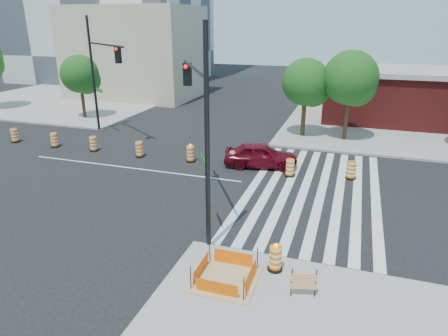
{
  "coord_description": "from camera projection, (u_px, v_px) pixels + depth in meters",
  "views": [
    {
      "loc": [
        12.57,
        -19.94,
        8.53
      ],
      "look_at": [
        6.56,
        -1.78,
        1.4
      ],
      "focal_mm": 32.0,
      "sensor_mm": 36.0,
      "label": 1
    }
  ],
  "objects": [
    {
      "name": "pit_drum",
      "position": [
        275.0,
        259.0,
        14.09
      ],
      "size": [
        0.55,
        0.55,
        1.08
      ],
      "color": "black",
      "rests_on": "ground"
    },
    {
      "name": "sidewalk_nw",
      "position": [
        75.0,
        98.0,
        45.71
      ],
      "size": [
        22.0,
        22.0,
        0.15
      ],
      "primitive_type": "cube",
      "color": "gray",
      "rests_on": "ground"
    },
    {
      "name": "median_drum_0",
      "position": [
        15.0,
        136.0,
        29.45
      ],
      "size": [
        0.6,
        0.6,
        1.02
      ],
      "color": "black",
      "rests_on": "ground"
    },
    {
      "name": "lane_centerline",
      "position": [
        132.0,
        168.0,
        24.42
      ],
      "size": [
        14.0,
        0.12,
        0.01
      ],
      "primitive_type": "cube",
      "color": "silver",
      "rests_on": "ground"
    },
    {
      "name": "median_drum_5",
      "position": [
        233.0,
        160.0,
        24.35
      ],
      "size": [
        0.6,
        0.6,
        1.02
      ],
      "color": "black",
      "rests_on": "ground"
    },
    {
      "name": "median_drum_6",
      "position": [
        290.0,
        168.0,
        23.01
      ],
      "size": [
        0.6,
        0.6,
        1.02
      ],
      "color": "black",
      "rests_on": "ground"
    },
    {
      "name": "median_drum_7",
      "position": [
        351.0,
        171.0,
        22.62
      ],
      "size": [
        0.6,
        0.6,
        1.02
      ],
      "color": "black",
      "rests_on": "ground"
    },
    {
      "name": "median_drum_1",
      "position": [
        54.0,
        140.0,
        28.31
      ],
      "size": [
        0.6,
        0.6,
        1.02
      ],
      "color": "black",
      "rests_on": "ground"
    },
    {
      "name": "red_coupe",
      "position": [
        261.0,
        155.0,
        24.4
      ],
      "size": [
        4.69,
        2.57,
        1.51
      ],
      "primitive_type": "imported",
      "rotation": [
        0.0,
        0.0,
        1.76
      ],
      "color": "#580714",
      "rests_on": "ground"
    },
    {
      "name": "median_drum_3",
      "position": [
        139.0,
        150.0,
        26.28
      ],
      "size": [
        0.6,
        0.6,
        1.02
      ],
      "color": "black",
      "rests_on": "ground"
    },
    {
      "name": "brick_storefront",
      "position": [
        422.0,
        97.0,
        34.33
      ],
      "size": [
        16.5,
        8.5,
        4.6
      ],
      "color": "maroon",
      "rests_on": "ground"
    },
    {
      "name": "barricade",
      "position": [
        304.0,
        282.0,
        12.68
      ],
      "size": [
        0.84,
        0.26,
        1.01
      ],
      "rotation": [
        0.0,
        0.0,
        0.26
      ],
      "color": "#FF6D05",
      "rests_on": "ground"
    },
    {
      "name": "sidewalk_ne",
      "position": [
        418.0,
        122.0,
        35.11
      ],
      "size": [
        22.0,
        22.0,
        0.15
      ],
      "primitive_type": "cube",
      "color": "gray",
      "rests_on": "ground"
    },
    {
      "name": "ground",
      "position": [
        132.0,
        168.0,
        24.42
      ],
      "size": [
        120.0,
        120.0,
        0.0
      ],
      "primitive_type": "plane",
      "color": "black",
      "rests_on": "ground"
    },
    {
      "name": "excavation_pit",
      "position": [
        225.0,
        278.0,
        13.69
      ],
      "size": [
        2.2,
        2.2,
        0.9
      ],
      "color": "tan",
      "rests_on": "ground"
    },
    {
      "name": "median_drum_2",
      "position": [
        93.0,
        144.0,
        27.46
      ],
      "size": [
        0.6,
        0.6,
        1.02
      ],
      "color": "black",
      "rests_on": "ground"
    },
    {
      "name": "tree_north_d",
      "position": [
        351.0,
        81.0,
        28.42
      ],
      "size": [
        3.87,
        3.87,
        6.59
      ],
      "color": "#382314",
      "rests_on": "ground"
    },
    {
      "name": "signal_pole_nw",
      "position": [
        100.0,
        66.0,
        29.48
      ],
      "size": [
        5.43,
        3.97,
        8.7
      ],
      "rotation": [
        0.0,
        0.0,
        -0.63
      ],
      "color": "black",
      "rests_on": "ground"
    },
    {
      "name": "tree_north_b",
      "position": [
        81.0,
        76.0,
        35.31
      ],
      "size": [
        3.36,
        3.35,
        5.7
      ],
      "color": "#382314",
      "rests_on": "ground"
    },
    {
      "name": "median_drum_4",
      "position": [
        191.0,
        154.0,
        25.38
      ],
      "size": [
        0.6,
        0.6,
        1.18
      ],
      "color": "black",
      "rests_on": "ground"
    },
    {
      "name": "tree_north_c",
      "position": [
        306.0,
        85.0,
        29.53
      ],
      "size": [
        3.57,
        3.5,
        5.95
      ],
      "color": "#382314",
      "rests_on": "ground"
    },
    {
      "name": "crosswalk_east",
      "position": [
        313.0,
        191.0,
        21.19
      ],
      "size": [
        6.75,
        13.5,
        0.01
      ],
      "color": "silver",
      "rests_on": "ground"
    },
    {
      "name": "signal_pole_se",
      "position": [
        199.0,
        111.0,
        15.76
      ],
      "size": [
        3.32,
        5.55,
        8.38
      ],
      "rotation": [
        0.0,
        0.0,
        2.1
      ],
      "color": "black",
      "rests_on": "ground"
    },
    {
      "name": "beige_midrise",
      "position": [
        136.0,
        52.0,
        45.78
      ],
      "size": [
        14.0,
        10.0,
        10.0
      ],
      "primitive_type": "cube",
      "color": "#B5AA8B",
      "rests_on": "ground"
    }
  ]
}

